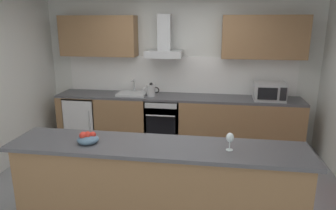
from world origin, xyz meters
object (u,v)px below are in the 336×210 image
object	(u,v)px
sink	(132,93)
kettle	(151,90)
microwave	(269,91)
range_hood	(165,44)
refrigerator	(85,118)
wine_glass	(230,138)
fruit_bowl	(88,139)
oven	(164,120)

from	to	relation	value
sink	kettle	size ratio (longest dim) A/B	1.73
microwave	range_hood	distance (m)	1.92
range_hood	kettle	bearing A→B (deg)	-142.13
refrigerator	kettle	xyz separation A→B (m)	(1.28, -0.03, 0.58)
sink	wine_glass	world-z (taller)	sink
fruit_bowl	microwave	bearing A→B (deg)	46.83
kettle	range_hood	size ratio (longest dim) A/B	0.40
refrigerator	sink	world-z (taller)	sink
fruit_bowl	sink	bearing A→B (deg)	93.91
sink	kettle	world-z (taller)	sink
refrigerator	fruit_bowl	size ratio (longest dim) A/B	3.86
microwave	kettle	bearing A→B (deg)	-179.83
oven	kettle	bearing A→B (deg)	-170.88
refrigerator	sink	bearing A→B (deg)	0.85
sink	wine_glass	xyz separation A→B (m)	(1.60, -2.32, 0.13)
oven	wine_glass	bearing A→B (deg)	-65.80
refrigerator	microwave	xyz separation A→B (m)	(3.26, -0.03, 0.62)
oven	fruit_bowl	xyz separation A→B (m)	(-0.40, -2.34, 0.53)
oven	microwave	xyz separation A→B (m)	(1.77, -0.03, 0.59)
oven	wine_glass	size ratio (longest dim) A/B	4.50
oven	sink	distance (m)	0.73
refrigerator	kettle	size ratio (longest dim) A/B	2.94
range_hood	wine_glass	distance (m)	2.75
kettle	refrigerator	bearing A→B (deg)	178.61
wine_glass	fruit_bowl	size ratio (longest dim) A/B	0.81
kettle	wine_glass	xyz separation A→B (m)	(1.25, -2.28, 0.06)
fruit_bowl	oven	bearing A→B (deg)	80.30
microwave	range_hood	world-z (taller)	range_hood
microwave	kettle	world-z (taller)	microwave
refrigerator	kettle	world-z (taller)	kettle
sink	fruit_bowl	size ratio (longest dim) A/B	2.27
oven	refrigerator	xyz separation A→B (m)	(-1.49, -0.00, -0.03)
wine_glass	fruit_bowl	bearing A→B (deg)	-178.87
oven	fruit_bowl	distance (m)	2.43
refrigerator	wine_glass	bearing A→B (deg)	-42.44
oven	refrigerator	size ratio (longest dim) A/B	0.94
oven	kettle	distance (m)	0.59
kettle	sink	bearing A→B (deg)	172.75
range_hood	fruit_bowl	bearing A→B (deg)	-99.20
kettle	range_hood	xyz separation A→B (m)	(0.21, 0.16, 0.78)
kettle	range_hood	world-z (taller)	range_hood
wine_glass	sink	bearing A→B (deg)	124.56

